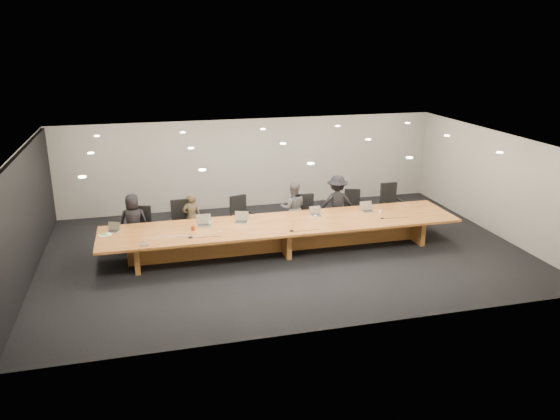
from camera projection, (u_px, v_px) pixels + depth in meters
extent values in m
plane|color=black|center=(283.00, 251.00, 13.93)|extent=(12.00, 12.00, 0.00)
cube|color=#B1ABA1|center=(251.00, 163.00, 17.19)|extent=(12.00, 0.02, 2.80)
cube|color=black|center=(25.00, 218.00, 12.10)|extent=(0.08, 7.84, 2.74)
cube|color=brown|center=(283.00, 224.00, 13.71)|extent=(9.00, 1.80, 0.06)
cube|color=brown|center=(283.00, 238.00, 13.83)|extent=(7.65, 0.15, 0.69)
cube|color=brown|center=(137.00, 251.00, 12.97)|extent=(0.12, 1.26, 0.69)
cube|color=brown|center=(283.00, 238.00, 13.83)|extent=(0.12, 1.26, 0.69)
cube|color=brown|center=(412.00, 226.00, 14.68)|extent=(0.12, 1.26, 0.69)
imported|color=black|center=(134.00, 222.00, 13.89)|extent=(0.76, 0.54, 1.45)
imported|color=#3C3220|center=(192.00, 218.00, 14.34)|extent=(0.51, 0.35, 1.34)
imported|color=#4D4D4F|center=(293.00, 208.00, 14.98)|extent=(0.79, 0.67, 1.44)
imported|color=black|center=(337.00, 203.00, 15.23)|extent=(1.09, 0.73, 1.57)
cylinder|color=silver|center=(210.00, 225.00, 13.30)|extent=(0.07, 0.07, 0.19)
cylinder|color=brown|center=(193.00, 228.00, 13.17)|extent=(0.10, 0.10, 0.11)
cone|color=white|center=(315.00, 217.00, 13.99)|extent=(0.11, 0.11, 0.10)
cone|color=white|center=(380.00, 212.00, 14.41)|extent=(0.10, 0.10, 0.09)
cube|color=white|center=(105.00, 235.00, 12.86)|extent=(0.33, 0.29, 0.02)
cube|color=#5BBF33|center=(104.00, 234.00, 12.86)|extent=(0.17, 0.12, 0.02)
cube|color=#B8B8BD|center=(144.00, 245.00, 12.26)|extent=(0.20, 0.16, 0.03)
cone|color=black|center=(190.00, 237.00, 12.70)|extent=(0.18, 0.18, 0.03)
cone|color=black|center=(292.00, 231.00, 13.13)|extent=(0.14, 0.14, 0.03)
cone|color=black|center=(382.00, 218.00, 14.03)|extent=(0.13, 0.13, 0.03)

